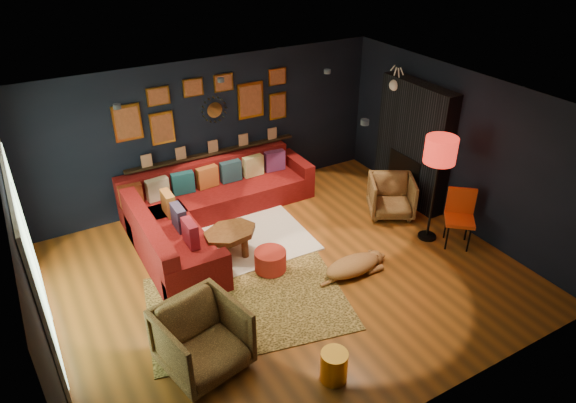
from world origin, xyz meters
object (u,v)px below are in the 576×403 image
sectional (202,212)px  dog (353,263)px  floor_lamp (440,154)px  armchair_left (202,336)px  gold_stool (334,366)px  orange_chair (460,213)px  pouf (270,260)px  armchair_right (392,195)px  coffee_table (230,235)px

sectional → dog: bearing=-57.6°
floor_lamp → dog: bearing=-173.4°
sectional → armchair_left: 3.05m
gold_stool → orange_chair: orange_chair is taller
orange_chair → pouf: bearing=-154.5°
gold_stool → dog: dog is taller
floor_lamp → armchair_right: bearing=93.2°
sectional → dog: size_ratio=2.77×
coffee_table → orange_chair: 3.64m
sectional → pouf: bearing=-74.7°
armchair_left → armchair_right: 4.48m
armchair_left → gold_stool: size_ratio=2.34×
armchair_left → armchair_right: (4.17, 1.64, -0.08)m
gold_stool → coffee_table: bearing=90.5°
coffee_table → armchair_right: (2.98, -0.24, 0.00)m
sectional → floor_lamp: bearing=-34.1°
pouf → dog: size_ratio=0.39×
pouf → orange_chair: orange_chair is taller
armchair_left → dog: (2.56, 0.55, -0.26)m
dog → pouf: bearing=146.2°
sectional → floor_lamp: 3.94m
armchair_left → dog: 2.63m
armchair_right → orange_chair: size_ratio=0.82×
floor_lamp → dog: floor_lamp is taller
sectional → coffee_table: 0.97m
coffee_table → sectional: bearing=95.3°
sectional → pouf: 1.67m
armchair_left → orange_chair: 4.54m
pouf → gold_stool: 2.18m
armchair_right → gold_stool: (-2.95, -2.56, -0.19)m
sectional → gold_stool: sectional is taller
sectional → pouf: sectional is taller
armchair_right → dog: size_ratio=0.62×
coffee_table → orange_chair: orange_chair is taller
coffee_table → floor_lamp: floor_lamp is taller
armchair_right → dog: (-1.61, -1.09, -0.17)m
pouf → dog: (1.01, -0.69, 0.02)m
gold_stool → floor_lamp: (3.00, 1.66, 1.31)m
armchair_right → orange_chair: orange_chair is taller
sectional → armchair_right: sectional is taller
sectional → armchair_left: size_ratio=3.66×
orange_chair → coffee_table: bearing=-162.7°
sectional → coffee_table: (0.09, -0.97, 0.06)m
armchair_left → armchair_right: armchair_left is taller
armchair_right → gold_stool: 3.91m
sectional → armchair_right: (3.06, -1.21, 0.06)m
pouf → floor_lamp: (2.67, -0.50, 1.32)m
armchair_left → floor_lamp: (4.22, 0.74, 1.04)m
coffee_table → pouf: (0.35, -0.64, -0.19)m
coffee_table → armchair_right: armchair_right is taller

